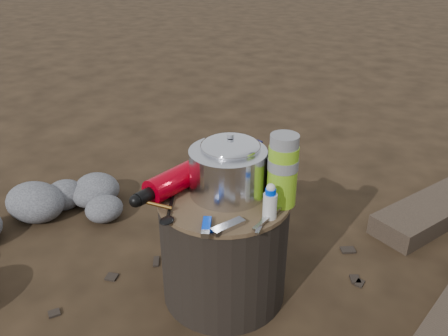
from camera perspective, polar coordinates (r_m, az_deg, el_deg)
The scene contains 15 objects.
ground at distance 1.65m, azimuth 0.00°, elevation -15.01°, with size 60.00×60.00×0.00m, color #2F2215.
stump at distance 1.53m, azimuth 0.00°, elevation -9.70°, with size 0.41×0.41×0.38m, color black.
rock_ring at distance 1.98m, azimuth -23.86°, elevation -6.53°, with size 0.41×0.89×0.18m, color #55555A, non-canonical shape.
foil_windscreen at distance 1.41m, azimuth 0.49°, elevation -0.48°, with size 0.24×0.24×0.15m, color silver.
camping_pot at distance 1.42m, azimuth 0.79°, elevation 0.51°, with size 0.18×0.18×0.18m, color silver.
fuel_bottle at distance 1.45m, azimuth -5.47°, elevation -1.23°, with size 0.08×0.33×0.08m, color #B00011, non-canonical shape.
thermos at distance 1.34m, azimuth 7.33°, elevation -0.34°, with size 0.09×0.09×0.22m, color #7BB41D.
travel_mug at distance 1.44m, azimuth 6.77°, elevation -0.56°, with size 0.08×0.08×0.12m, color black.
stuff_sack at distance 1.55m, azimuth -0.77°, elevation 1.40°, with size 0.15×0.12×0.10m, color #BBAE0B.
food_pouch at distance 1.53m, azimuth 2.86°, elevation 1.55°, with size 0.10×0.02×0.13m, color #0C0F51.
lighter at distance 1.27m, azimuth -2.19°, elevation -7.10°, with size 0.02×0.09×0.02m, color #0038ED.
multitool at distance 1.27m, azimuth 0.52°, elevation -7.30°, with size 0.03×0.10×0.01m, color #AFAFB4.
pot_grabber at distance 1.31m, azimuth 4.93°, elevation -6.31°, with size 0.04×0.15×0.01m, color #AFAFB4, non-canonical shape.
spork at distance 1.36m, azimuth -6.74°, elevation -4.87°, with size 0.03×0.15×0.01m, color black, non-canonical shape.
squeeze_bottle at distance 1.30m, azimuth 5.76°, elevation -4.34°, with size 0.04×0.04×0.10m, color silver.
Camera 1 is at (0.57, -1.08, 1.11)m, focal length 36.66 mm.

